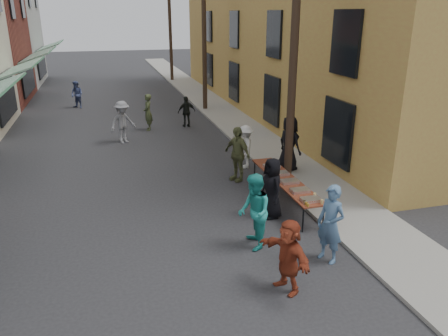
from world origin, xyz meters
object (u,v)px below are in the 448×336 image
utility_pole_far (170,24)px  serving_table (285,180)px  catering_tray_sausage (310,200)px  utility_pole_near (294,44)px  utility_pole_mid (204,30)px  server (289,143)px  guest_front_c (254,212)px  guest_front_a (272,188)px

utility_pole_far → serving_table: size_ratio=2.25×
catering_tray_sausage → utility_pole_near: bearing=76.6°
utility_pole_mid → server: (0.43, -11.06, -3.44)m
utility_pole_near → guest_front_c: size_ratio=4.82×
catering_tray_sausage → guest_front_c: 1.88m
serving_table → guest_front_a: 1.08m
utility_pole_near → guest_front_c: bearing=-123.8°
guest_front_a → serving_table: bearing=129.6°
utility_pole_far → server: size_ratio=4.68×
utility_pole_near → serving_table: (-0.75, -1.52, -3.79)m
guest_front_a → utility_pole_mid: bearing=166.8°
utility_pole_mid → guest_front_c: size_ratio=4.82×
guest_front_a → server: (1.92, 3.24, 0.21)m
utility_pole_near → guest_front_a: 4.56m
utility_pole_near → server: 3.59m
utility_pole_near → serving_table: bearing=-116.3°
serving_table → catering_tray_sausage: (-0.00, -1.65, 0.08)m
catering_tray_sausage → server: (1.19, 4.11, 0.27)m
utility_pole_mid → serving_table: 14.06m
utility_pole_far → server: bearing=-88.9°
utility_pole_near → utility_pole_mid: (0.00, 12.00, 0.00)m
guest_front_a → server: 3.78m
serving_table → catering_tray_sausage: bearing=-90.0°
utility_pole_near → utility_pole_far: size_ratio=1.00×
utility_pole_near → utility_pole_mid: bearing=90.0°
utility_pole_mid → guest_front_c: utility_pole_mid is taller
catering_tray_sausage → server: bearing=73.9°
guest_front_c → guest_front_a: bearing=152.5°
utility_pole_mid → guest_front_a: (-1.49, -14.31, -3.64)m
guest_front_a → guest_front_c: size_ratio=0.92×
serving_table → utility_pole_far: bearing=88.3°
utility_pole_near → guest_front_c: utility_pole_near is taller
utility_pole_mid → utility_pole_far: 12.00m
utility_pole_mid → guest_front_c: bearing=-99.1°
utility_pole_near → catering_tray_sausage: size_ratio=18.00×
catering_tray_sausage → guest_front_a: size_ratio=0.29×
guest_front_a → guest_front_c: bearing=-42.6°
utility_pole_mid → utility_pole_far: size_ratio=1.00×
catering_tray_sausage → guest_front_c: guest_front_c is taller
utility_pole_mid → catering_tray_sausage: 15.64m
utility_pole_mid → guest_front_a: utility_pole_mid is taller
catering_tray_sausage → serving_table: bearing=90.0°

